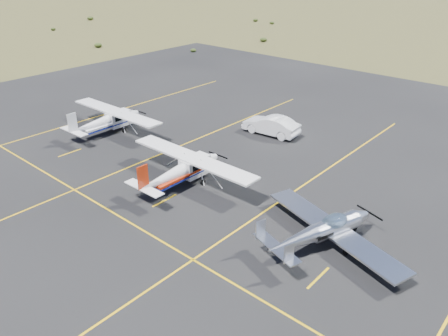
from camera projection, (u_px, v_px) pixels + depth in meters
ground at (291, 225)px, 25.04m from camera, size 1600.00×1600.00×0.00m
apron at (203, 186)px, 29.17m from camera, size 72.00×72.00×0.02m
aircraft_low_wing at (324, 230)px, 22.85m from camera, size 6.86×9.30×2.03m
aircraft_cessna at (182, 170)px, 28.72m from camera, size 6.21×10.34×2.63m
aircraft_plain at (107, 120)px, 37.12m from camera, size 6.20×10.34×2.63m
sedan at (271, 125)px, 37.03m from camera, size 2.18×5.07×1.62m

